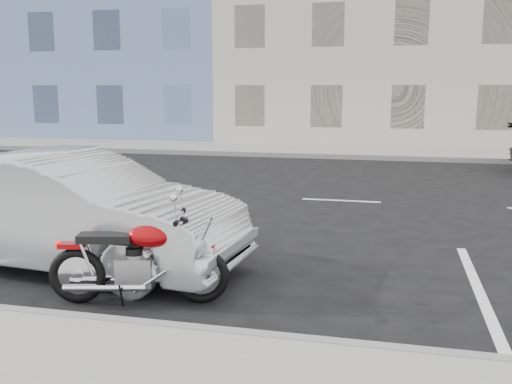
# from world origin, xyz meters

# --- Properties ---
(ground) EXTENTS (120.00, 120.00, 0.00)m
(ground) POSITION_xyz_m (0.00, 0.00, 0.00)
(ground) COLOR black
(ground) RESTS_ON ground
(sidewalk_far) EXTENTS (80.00, 3.40, 0.15)m
(sidewalk_far) POSITION_xyz_m (-5.00, 8.70, 0.07)
(sidewalk_far) COLOR gray
(sidewalk_far) RESTS_ON ground
(curb_far) EXTENTS (80.00, 0.12, 0.16)m
(curb_far) POSITION_xyz_m (-5.00, 7.00, 0.08)
(curb_far) COLOR gray
(curb_far) RESTS_ON ground
(bldg_blue) EXTENTS (12.00, 12.00, 13.00)m
(bldg_blue) POSITION_xyz_m (-14.00, 16.30, 6.50)
(bldg_blue) COLOR #657BAA
(bldg_blue) RESTS_ON ground
(bldg_cream) EXTENTS (12.00, 12.00, 11.50)m
(bldg_cream) POSITION_xyz_m (-2.00, 16.30, 5.75)
(bldg_cream) COLOR beige
(bldg_cream) RESTS_ON ground
(motorcycle) EXTENTS (1.91, 0.76, 0.97)m
(motorcycle) POSITION_xyz_m (-2.95, -6.05, 0.44)
(motorcycle) COLOR black
(motorcycle) RESTS_ON ground
(sedan_silver) EXTENTS (4.68, 2.06, 1.50)m
(sedan_silver) POSITION_xyz_m (-4.99, -5.26, 0.75)
(sedan_silver) COLOR #B2B5BA
(sedan_silver) RESTS_ON ground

